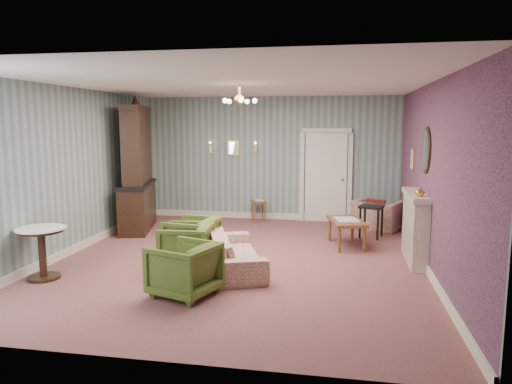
% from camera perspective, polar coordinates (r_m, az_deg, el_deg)
% --- Properties ---
extents(floor, '(7.00, 7.00, 0.00)m').
position_cam_1_polar(floor, '(8.02, -1.93, -8.17)').
color(floor, '#854F4D').
rests_on(floor, ground).
extents(ceiling, '(7.00, 7.00, 0.00)m').
position_cam_1_polar(ceiling, '(7.72, -2.03, 12.95)').
color(ceiling, white).
rests_on(ceiling, ground).
extents(wall_back, '(6.00, 0.00, 6.00)m').
position_cam_1_polar(wall_back, '(11.17, 1.79, 4.04)').
color(wall_back, slate).
rests_on(wall_back, ground).
extents(wall_front, '(6.00, 0.00, 6.00)m').
position_cam_1_polar(wall_front, '(4.41, -11.55, -2.57)').
color(wall_front, slate).
rests_on(wall_front, ground).
extents(wall_left, '(0.00, 7.00, 7.00)m').
position_cam_1_polar(wall_left, '(8.86, -21.32, 2.40)').
color(wall_left, slate).
rests_on(wall_left, ground).
extents(wall_right, '(0.00, 7.00, 7.00)m').
position_cam_1_polar(wall_right, '(7.69, 20.44, 1.64)').
color(wall_right, slate).
rests_on(wall_right, ground).
extents(wall_right_floral, '(0.00, 7.00, 7.00)m').
position_cam_1_polar(wall_right_floral, '(7.69, 20.33, 1.64)').
color(wall_right_floral, '#AA556A').
rests_on(wall_right_floral, ground).
extents(door, '(1.12, 0.12, 2.16)m').
position_cam_1_polar(door, '(11.05, 8.44, 1.99)').
color(door, white).
rests_on(door, floor).
extents(olive_chair_a, '(0.93, 0.96, 0.79)m').
position_cam_1_polar(olive_chair_a, '(6.37, -8.69, -8.91)').
color(olive_chair_a, '#4B6122').
rests_on(olive_chair_a, floor).
extents(olive_chair_b, '(0.75, 0.80, 0.78)m').
position_cam_1_polar(olive_chair_b, '(7.58, -8.45, -6.20)').
color(olive_chair_b, '#4B6122').
rests_on(olive_chair_b, floor).
extents(olive_chair_c, '(0.83, 0.87, 0.79)m').
position_cam_1_polar(olive_chair_c, '(7.99, -7.78, -5.39)').
color(olive_chair_c, '#4B6122').
rests_on(olive_chair_c, floor).
extents(sofa_chintz, '(1.16, 1.95, 0.73)m').
position_cam_1_polar(sofa_chintz, '(7.45, -2.55, -6.54)').
color(sofa_chintz, '#963C3E').
rests_on(sofa_chintz, floor).
extents(wingback_chair, '(1.15, 1.00, 0.84)m').
position_cam_1_polar(wingback_chair, '(10.55, 14.52, -2.10)').
color(wingback_chair, '#963C3E').
rests_on(wingback_chair, floor).
extents(dresser, '(0.97, 1.77, 2.80)m').
position_cam_1_polar(dresser, '(10.35, -14.27, 3.19)').
color(dresser, black).
rests_on(dresser, floor).
extents(fireplace, '(0.30, 1.40, 1.16)m').
position_cam_1_polar(fireplace, '(8.20, 18.68, -4.07)').
color(fireplace, beige).
rests_on(fireplace, floor).
extents(mantel_vase, '(0.15, 0.15, 0.15)m').
position_cam_1_polar(mantel_vase, '(7.69, 19.19, 0.07)').
color(mantel_vase, gold).
rests_on(mantel_vase, fireplace).
extents(oval_mirror, '(0.04, 0.76, 0.84)m').
position_cam_1_polar(oval_mirror, '(8.05, 19.80, 4.80)').
color(oval_mirror, white).
rests_on(oval_mirror, wall_right).
extents(framed_print, '(0.04, 0.34, 0.42)m').
position_cam_1_polar(framed_print, '(9.40, 18.43, 3.75)').
color(framed_print, gold).
rests_on(framed_print, wall_right).
extents(coffee_table, '(0.77, 1.10, 0.51)m').
position_cam_1_polar(coffee_table, '(8.94, 10.86, -4.89)').
color(coffee_table, brown).
rests_on(coffee_table, floor).
extents(side_table_black, '(0.55, 0.55, 0.66)m').
position_cam_1_polar(side_table_black, '(9.71, 13.74, -3.50)').
color(side_table_black, black).
rests_on(side_table_black, floor).
extents(pedestal_table, '(0.74, 0.74, 0.77)m').
position_cam_1_polar(pedestal_table, '(7.64, -24.43, -6.76)').
color(pedestal_table, black).
rests_on(pedestal_table, floor).
extents(nesting_table, '(0.44, 0.49, 0.53)m').
position_cam_1_polar(nesting_table, '(11.01, 0.31, -2.22)').
color(nesting_table, brown).
rests_on(nesting_table, floor).
extents(gilt_mirror_back, '(0.28, 0.06, 0.36)m').
position_cam_1_polar(gilt_mirror_back, '(11.28, -2.78, 5.35)').
color(gilt_mirror_back, gold).
rests_on(gilt_mirror_back, wall_back).
extents(sconce_left, '(0.16, 0.12, 0.30)m').
position_cam_1_polar(sconce_left, '(11.40, -5.51, 5.35)').
color(sconce_left, gold).
rests_on(sconce_left, wall_back).
extents(sconce_right, '(0.16, 0.12, 0.30)m').
position_cam_1_polar(sconce_right, '(11.15, -0.04, 5.33)').
color(sconce_right, gold).
rests_on(sconce_right, wall_back).
extents(chandelier, '(0.56, 0.56, 0.36)m').
position_cam_1_polar(chandelier, '(7.70, -2.02, 10.95)').
color(chandelier, gold).
rests_on(chandelier, ceiling).
extents(burgundy_cushion, '(0.41, 0.28, 0.39)m').
position_cam_1_polar(burgundy_cushion, '(10.39, 14.32, -1.92)').
color(burgundy_cushion, maroon).
rests_on(burgundy_cushion, wingback_chair).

